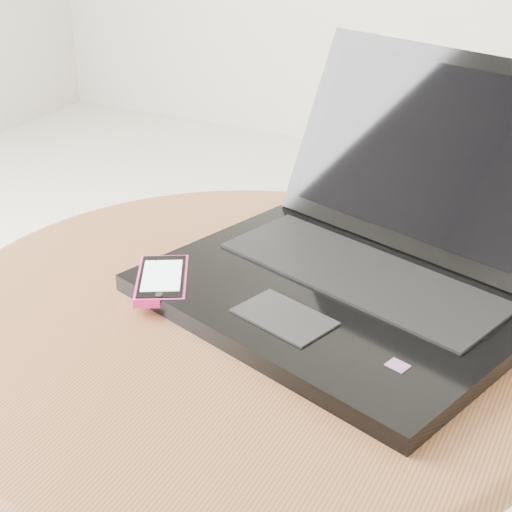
% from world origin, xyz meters
% --- Properties ---
extents(table, '(0.70, 0.70, 0.55)m').
position_xyz_m(table, '(-0.07, -0.06, 0.44)').
color(table, '#4D1D0F').
rests_on(table, ground).
extents(laptop, '(0.48, 0.48, 0.24)m').
position_xyz_m(laptop, '(0.03, 0.04, 0.60)').
color(laptop, black).
rests_on(laptop, table).
extents(phone_black, '(0.10, 0.12, 0.01)m').
position_xyz_m(phone_black, '(-0.14, -0.05, 0.56)').
color(phone_black, black).
rests_on(phone_black, table).
extents(phone_pink, '(0.10, 0.12, 0.01)m').
position_xyz_m(phone_pink, '(-0.17, -0.07, 0.57)').
color(phone_pink, '#F32681').
rests_on(phone_pink, phone_black).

